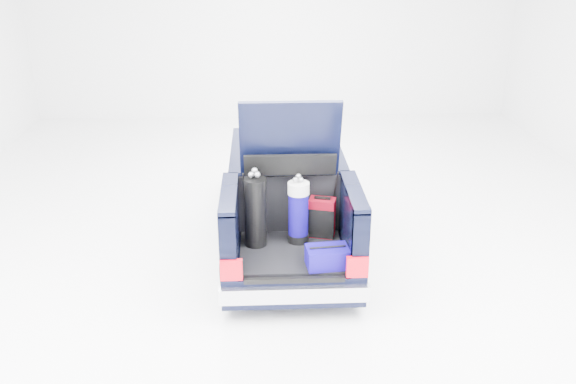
{
  "coord_description": "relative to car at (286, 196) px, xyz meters",
  "views": [
    {
      "loc": [
        -0.37,
        -8.37,
        4.3
      ],
      "look_at": [
        0.0,
        -0.5,
        1.0
      ],
      "focal_mm": 38.0,
      "sensor_mm": 36.0,
      "label": 1
    }
  ],
  "objects": [
    {
      "name": "red_suitcase",
      "position": [
        0.42,
        -1.19,
        0.19
      ],
      "size": [
        0.38,
        0.3,
        0.56
      ],
      "rotation": [
        0.0,
        0.0,
        -0.27
      ],
      "color": "maroon",
      "rests_on": "car"
    },
    {
      "name": "blue_golf_bag",
      "position": [
        0.1,
        -1.33,
        0.35
      ],
      "size": [
        0.36,
        0.36,
        0.93
      ],
      "rotation": [
        0.0,
        0.0,
        0.35
      ],
      "color": "black",
      "rests_on": "car"
    },
    {
      "name": "black_golf_bag",
      "position": [
        -0.45,
        -1.41,
        0.4
      ],
      "size": [
        0.36,
        0.37,
        1.03
      ],
      "rotation": [
        0.0,
        0.0,
        0.28
      ],
      "color": "black",
      "rests_on": "car"
    },
    {
      "name": "ground",
      "position": [
        0.0,
        -0.11,
        -0.67
      ],
      "size": [
        14.0,
        14.0,
        0.0
      ],
      "primitive_type": "plane",
      "color": "white",
      "rests_on": "ground"
    },
    {
      "name": "car",
      "position": [
        0.0,
        0.0,
        0.0
      ],
      "size": [
        1.87,
        4.65,
        2.47
      ],
      "color": "black",
      "rests_on": "ground"
    },
    {
      "name": "blue_duffel",
      "position": [
        0.41,
        -2.01,
        0.05
      ],
      "size": [
        0.54,
        0.38,
        0.27
      ],
      "rotation": [
        0.0,
        0.0,
        0.1
      ],
      "color": "#0E0467",
      "rests_on": "car"
    }
  ]
}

